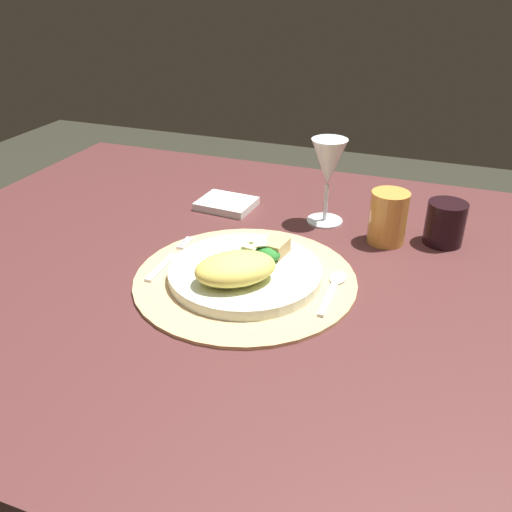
% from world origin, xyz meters
% --- Properties ---
extents(dining_table, '(1.47, 1.03, 0.75)m').
position_xyz_m(dining_table, '(0.00, 0.00, 0.60)').
color(dining_table, '#4E2726').
rests_on(dining_table, ground).
extents(placemat, '(0.36, 0.36, 0.01)m').
position_xyz_m(placemat, '(-0.06, -0.05, 0.75)').
color(placemat, tan).
rests_on(placemat, dining_table).
extents(dinner_plate, '(0.25, 0.25, 0.02)m').
position_xyz_m(dinner_plate, '(-0.06, -0.05, 0.76)').
color(dinner_plate, silver).
rests_on(dinner_plate, placemat).
extents(pasta_serving, '(0.15, 0.15, 0.05)m').
position_xyz_m(pasta_serving, '(-0.06, -0.09, 0.80)').
color(pasta_serving, '#EAD35B').
rests_on(pasta_serving, dinner_plate).
extents(salad_greens, '(0.09, 0.10, 0.03)m').
position_xyz_m(salad_greens, '(-0.05, -0.01, 0.78)').
color(salad_greens, '#29772C').
rests_on(salad_greens, dinner_plate).
extents(bread_piece, '(0.04, 0.05, 0.03)m').
position_xyz_m(bread_piece, '(-0.03, 0.01, 0.79)').
color(bread_piece, tan).
rests_on(bread_piece, dinner_plate).
extents(fork, '(0.02, 0.16, 0.00)m').
position_xyz_m(fork, '(-0.20, -0.05, 0.76)').
color(fork, silver).
rests_on(fork, placemat).
extents(spoon, '(0.03, 0.14, 0.01)m').
position_xyz_m(spoon, '(0.08, -0.02, 0.76)').
color(spoon, silver).
rests_on(spoon, placemat).
extents(napkin, '(0.12, 0.10, 0.02)m').
position_xyz_m(napkin, '(-0.21, 0.21, 0.76)').
color(napkin, white).
rests_on(napkin, dining_table).
extents(wine_glass, '(0.07, 0.07, 0.17)m').
position_xyz_m(wine_glass, '(0.01, 0.22, 0.87)').
color(wine_glass, silver).
rests_on(wine_glass, dining_table).
extents(amber_tumbler, '(0.07, 0.07, 0.10)m').
position_xyz_m(amber_tumbler, '(0.13, 0.17, 0.80)').
color(amber_tumbler, gold).
rests_on(amber_tumbler, dining_table).
extents(dark_tumbler, '(0.07, 0.07, 0.08)m').
position_xyz_m(dark_tumbler, '(0.23, 0.21, 0.79)').
color(dark_tumbler, black).
rests_on(dark_tumbler, dining_table).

